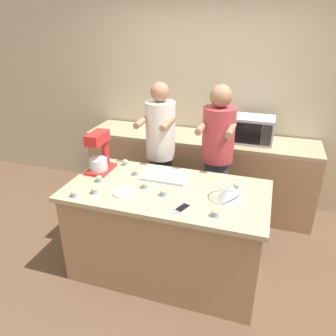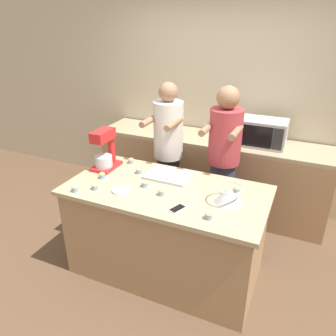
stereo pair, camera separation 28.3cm
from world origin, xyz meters
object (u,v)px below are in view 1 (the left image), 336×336
object	(u,v)px
cupcake_1	(236,186)
cupcake_8	(125,162)
cell_phone	(183,208)
cupcake_6	(163,192)
cupcake_5	(136,172)
mixing_bowl	(231,191)
baking_tray	(166,175)
person_right	(217,161)
cupcake_4	(94,190)
cupcake_7	(215,213)
cupcake_2	(74,193)
cupcake_3	(99,179)
microwave_oven	(250,129)
person_left	(161,155)
stand_mixer	(99,154)
small_plate	(122,193)
cupcake_0	(145,185)

from	to	relation	value
cupcake_1	cupcake_8	size ratio (longest dim) A/B	1.00
cell_phone	cupcake_6	world-z (taller)	cupcake_6
cupcake_8	cupcake_6	bearing A→B (deg)	-39.55
cupcake_1	cupcake_5	world-z (taller)	same
cell_phone	cupcake_5	bearing A→B (deg)	142.94
mixing_bowl	cell_phone	xyz separation A→B (m)	(-0.34, -0.26, -0.07)
cupcake_8	baking_tray	bearing A→B (deg)	-15.20
cupcake_5	person_right	bearing A→B (deg)	39.51
person_right	cell_phone	bearing A→B (deg)	-95.09
cupcake_4	cupcake_7	distance (m)	1.04
cupcake_2	cupcake_3	size ratio (longest dim) A/B	1.00
microwave_oven	cupcake_8	distance (m)	1.51
cupcake_1	cupcake_6	size ratio (longest dim) A/B	1.00
cupcake_4	baking_tray	bearing A→B (deg)	45.05
cupcake_5	cupcake_7	bearing A→B (deg)	-28.94
person_left	person_right	world-z (taller)	person_right
cupcake_3	cupcake_6	xyz separation A→B (m)	(0.64, -0.06, 0.00)
stand_mixer	cupcake_1	bearing A→B (deg)	1.45
cupcake_3	cupcake_4	bearing A→B (deg)	-71.66
mixing_bowl	cell_phone	bearing A→B (deg)	-141.87
mixing_bowl	cupcake_7	world-z (taller)	mixing_bowl
cupcake_1	cupcake_3	xyz separation A→B (m)	(-1.21, -0.25, 0.00)
small_plate	cupcake_5	size ratio (longest dim) A/B	2.80
person_left	cupcake_4	bearing A→B (deg)	-104.25
cell_phone	cupcake_4	distance (m)	0.78
baking_tray	microwave_oven	size ratio (longest dim) A/B	0.79
person_right	cupcake_8	world-z (taller)	person_right
cell_phone	cupcake_0	distance (m)	0.47
cupcake_0	cupcake_8	bearing A→B (deg)	133.22
cupcake_2	small_plate	bearing A→B (deg)	24.80
stand_mixer	person_left	bearing A→B (deg)	53.93
person_right	stand_mixer	bearing A→B (deg)	-150.97
cupcake_2	baking_tray	bearing A→B (deg)	43.51
cupcake_4	cupcake_7	bearing A→B (deg)	-1.83
person_right	cupcake_2	distance (m)	1.49
person_right	cupcake_5	xyz separation A→B (m)	(-0.68, -0.56, 0.03)
cupcake_2	cupcake_5	distance (m)	0.63
person_left	cupcake_8	bearing A→B (deg)	-122.91
cupcake_4	stand_mixer	bearing A→B (deg)	111.65
cell_phone	cupcake_8	xyz separation A→B (m)	(-0.78, 0.62, 0.02)
stand_mixer	small_plate	size ratio (longest dim) A/B	2.41
cell_phone	cupcake_2	size ratio (longest dim) A/B	2.73
cupcake_8	cupcake_5	bearing A→B (deg)	-43.02
cupcake_1	cupcake_3	world-z (taller)	same
cupcake_1	person_right	bearing A→B (deg)	116.32
stand_mixer	mixing_bowl	xyz separation A→B (m)	(1.28, -0.16, -0.10)
cupcake_6	cupcake_8	size ratio (longest dim) A/B	1.00
person_left	cupcake_4	distance (m)	1.03
small_plate	cupcake_0	bearing A→B (deg)	47.08
person_left	cupcake_4	size ratio (longest dim) A/B	28.74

